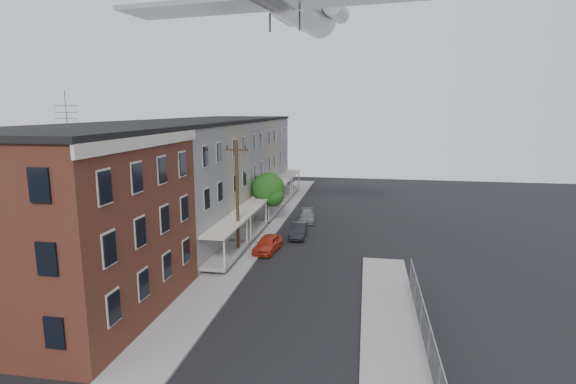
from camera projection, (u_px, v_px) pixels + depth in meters
name	position (u px, v px, depth m)	size (l,w,h in m)	color
sidewalk_left	(258.00, 235.00, 40.73)	(3.00, 62.00, 0.12)	gray
sidewalk_right	(393.00, 348.00, 21.43)	(3.00, 26.00, 0.12)	gray
curb_left	(274.00, 235.00, 40.48)	(0.15, 62.00, 0.14)	gray
curb_right	(362.00, 345.00, 21.68)	(0.15, 26.00, 0.14)	gray
corner_building	(67.00, 223.00, 24.44)	(10.31, 12.30, 12.15)	#3B1A12
row_house_a	(150.00, 193.00, 33.64)	(11.98, 7.00, 10.30)	#62625F
row_house_b	(186.00, 178.00, 40.41)	(11.98, 7.00, 10.30)	gray
row_house_c	(212.00, 168.00, 47.19)	(11.98, 7.00, 10.30)	#62625F
row_house_d	(232.00, 161.00, 53.97)	(11.98, 7.00, 10.30)	gray
row_house_e	(247.00, 155.00, 60.75)	(11.98, 7.00, 10.30)	#62625F
chainlink_fence	(429.00, 343.00, 20.04)	(0.06, 18.06, 1.90)	gray
utility_pole	(237.00, 197.00, 34.09)	(1.80, 0.26, 9.00)	black
street_tree	(269.00, 190.00, 43.87)	(3.22, 3.20, 5.20)	black
car_near	(268.00, 244.00, 35.92)	(1.58, 3.92, 1.34)	#B32E17
car_mid	(298.00, 230.00, 39.98)	(1.35, 3.88, 1.28)	black
car_far	(307.00, 216.00, 45.64)	(1.54, 3.79, 1.10)	slate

